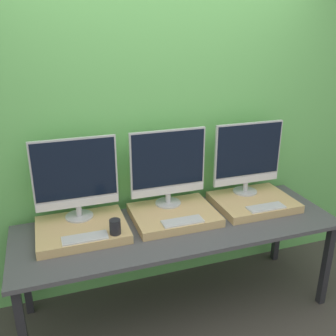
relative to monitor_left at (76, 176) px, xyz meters
name	(u,v)px	position (x,y,z in m)	size (l,w,h in m)	color
wall_back	(159,130)	(0.66, 0.21, 0.22)	(8.00, 0.04, 2.60)	#66B75B
workbench	(179,232)	(0.66, -0.23, -0.43)	(2.28, 0.75, 0.72)	#47474C
wooden_riser_left	(82,230)	(0.00, -0.13, -0.34)	(0.60, 0.48, 0.06)	tan
monitor_left	(76,176)	(0.00, 0.00, 0.00)	(0.57, 0.19, 0.58)	#B2B2B7
keyboard_left	(85,238)	(0.00, -0.31, -0.30)	(0.29, 0.10, 0.01)	silver
mug	(115,227)	(0.19, -0.31, -0.26)	(0.07, 0.07, 0.10)	black
wooden_riser_center	(174,215)	(0.66, -0.13, -0.34)	(0.60, 0.48, 0.06)	tan
monitor_center	(168,166)	(0.66, 0.00, 0.00)	(0.57, 0.19, 0.58)	#B2B2B7
keyboard_center	(183,221)	(0.66, -0.31, -0.30)	(0.29, 0.10, 0.01)	silver
wooden_riser_right	(253,202)	(1.32, -0.13, -0.34)	(0.60, 0.48, 0.06)	tan
monitor_right	(248,156)	(1.32, 0.00, 0.00)	(0.57, 0.19, 0.58)	#B2B2B7
keyboard_right	(266,207)	(1.32, -0.31, -0.30)	(0.29, 0.10, 0.01)	silver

